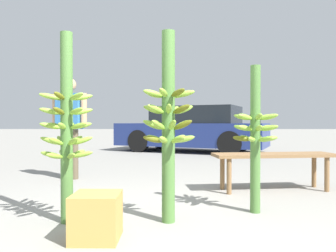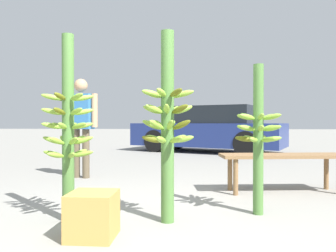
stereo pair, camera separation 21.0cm
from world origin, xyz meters
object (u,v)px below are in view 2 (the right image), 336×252
banana_stalk_left (68,127)px  produce_crate (93,215)px  banana_stalk_center (167,123)px  parked_car (209,130)px  market_bench (283,159)px  banana_stalk_right (258,135)px  vendor_person (81,119)px

banana_stalk_left → produce_crate: size_ratio=4.80×
banana_stalk_center → parked_car: bearing=84.5°
parked_car → produce_crate: 7.45m
banana_stalk_left → market_bench: banana_stalk_left is taller
banana_stalk_center → market_bench: bearing=44.9°
banana_stalk_right → market_bench: (0.50, 1.03, -0.34)m
banana_stalk_left → parked_car: size_ratio=0.35×
market_bench → produce_crate: (-1.88, -1.78, -0.24)m
banana_stalk_right → parked_car: (-0.17, 6.59, -0.10)m
banana_stalk_center → parked_car: banana_stalk_center is taller
banana_stalk_center → banana_stalk_right: size_ratio=1.17×
banana_stalk_center → produce_crate: bearing=-140.7°
banana_stalk_center → produce_crate: banana_stalk_center is taller
banana_stalk_center → banana_stalk_right: banana_stalk_center is taller
banana_stalk_center → produce_crate: 0.98m
banana_stalk_right → produce_crate: (-1.38, -0.75, -0.58)m
banana_stalk_right → banana_stalk_center: bearing=-159.7°
banana_stalk_left → parked_car: bearing=77.4°
parked_car → produce_crate: size_ratio=13.55×
banana_stalk_left → vendor_person: banana_stalk_left is taller
banana_stalk_center → produce_crate: (-0.53, -0.44, -0.70)m
parked_car → produce_crate: parked_car is taller
banana_stalk_center → market_bench: banana_stalk_center is taller
produce_crate → vendor_person: bearing=111.2°
parked_car → market_bench: bearing=-149.6°
vendor_person → banana_stalk_right: bearing=-22.6°
banana_stalk_right → market_bench: banana_stalk_right is taller
market_bench → vendor_person: bearing=156.6°
banana_stalk_center → vendor_person: bearing=125.3°
vendor_person → produce_crate: bearing=-53.4°
banana_stalk_left → market_bench: bearing=31.5°
banana_stalk_left → vendor_person: size_ratio=1.06×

